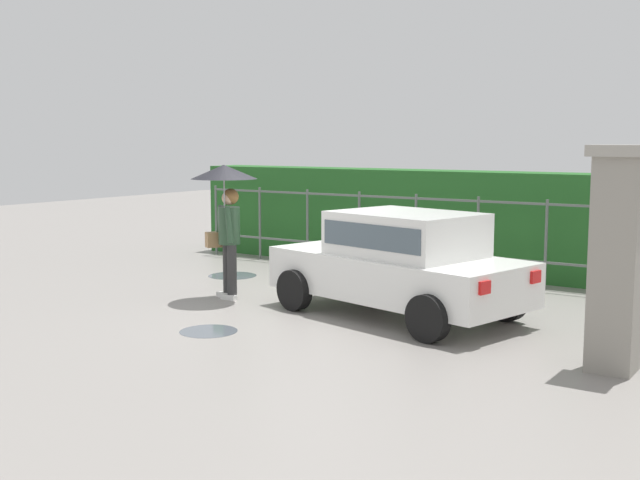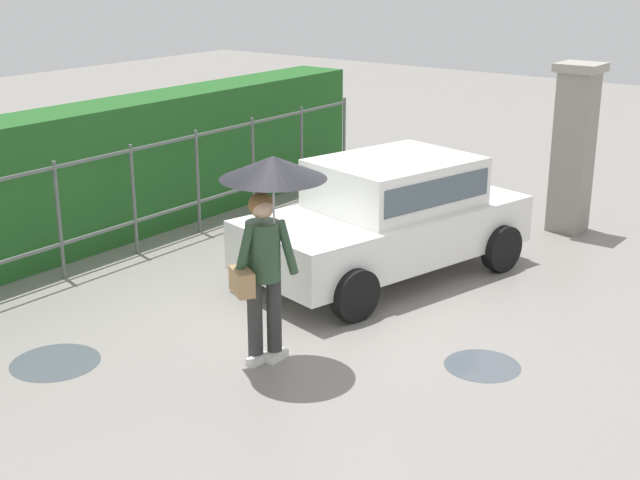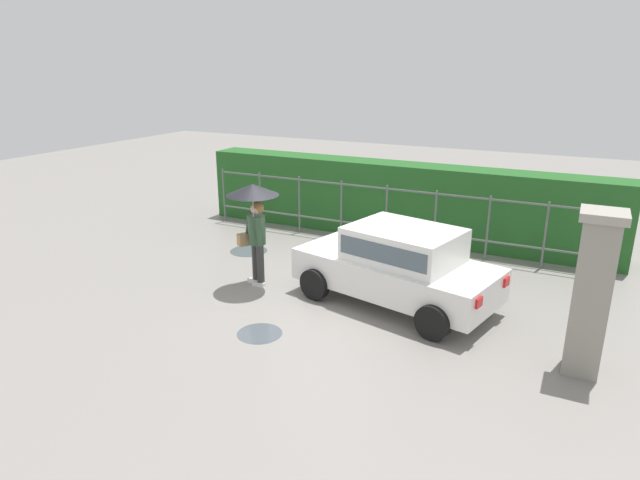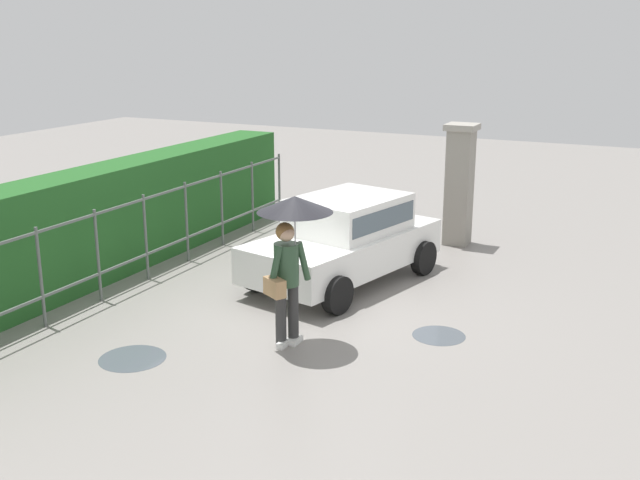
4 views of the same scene
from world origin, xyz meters
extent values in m
plane|color=gray|center=(0.00, 0.00, 0.00)|extent=(40.00, 40.00, 0.00)
cube|color=white|center=(1.54, 0.11, 0.58)|extent=(3.98, 2.45, 0.60)
cube|color=white|center=(1.68, 0.07, 1.18)|extent=(2.18, 1.84, 0.60)
cube|color=#4C5B66|center=(1.68, 0.07, 1.20)|extent=(2.04, 1.82, 0.33)
cylinder|color=black|center=(0.13, -0.42, 0.30)|extent=(0.63, 0.31, 0.60)
cylinder|color=black|center=(0.52, 1.21, 0.30)|extent=(0.63, 0.31, 0.60)
cylinder|color=black|center=(2.56, -1.00, 0.30)|extent=(0.63, 0.31, 0.60)
cylinder|color=black|center=(2.95, 0.64, 0.30)|extent=(0.63, 0.31, 0.60)
cube|color=red|center=(3.22, -0.86, 0.73)|extent=(0.10, 0.21, 0.16)
cube|color=red|center=(3.47, 0.21, 0.73)|extent=(0.10, 0.21, 0.16)
cylinder|color=#333333|center=(-1.14, -0.32, 0.43)|extent=(0.15, 0.15, 0.86)
cylinder|color=#333333|center=(-1.31, -0.22, 0.43)|extent=(0.15, 0.15, 0.86)
cube|color=white|center=(-1.17, -0.37, 0.04)|extent=(0.26, 0.10, 0.08)
cube|color=white|center=(-1.34, -0.27, 0.04)|extent=(0.26, 0.10, 0.08)
cylinder|color=#2D4C33|center=(-1.22, -0.27, 1.15)|extent=(0.34, 0.34, 0.58)
sphere|color=#DBAD89|center=(-1.22, -0.27, 1.58)|extent=(0.22, 0.22, 0.22)
sphere|color=olive|center=(-1.21, -0.25, 1.60)|extent=(0.25, 0.25, 0.25)
cylinder|color=#2D4C33|center=(-1.08, -0.45, 1.18)|extent=(0.24, 0.19, 0.56)
cylinder|color=#2D4C33|center=(-1.45, -0.23, 1.18)|extent=(0.24, 0.19, 0.56)
cylinder|color=#B2B2B7|center=(-1.21, -0.40, 1.50)|extent=(0.02, 0.02, 0.77)
cone|color=black|center=(-1.21, -0.40, 1.99)|extent=(1.01, 1.01, 0.22)
cube|color=tan|center=(-1.51, -0.24, 0.91)|extent=(0.31, 0.37, 0.24)
cube|color=gray|center=(4.75, -0.99, 1.15)|extent=(0.48, 0.48, 2.30)
cube|color=#9E998E|center=(4.75, -0.99, 2.36)|extent=(0.60, 0.60, 0.12)
cylinder|color=#59605B|center=(-0.98, 3.23, 0.75)|extent=(0.05, 0.05, 1.50)
cylinder|color=#59605B|center=(0.22, 3.23, 0.75)|extent=(0.05, 0.05, 1.50)
cylinder|color=#59605B|center=(1.43, 3.23, 0.75)|extent=(0.05, 0.05, 1.50)
cylinder|color=#59605B|center=(2.63, 3.23, 0.75)|extent=(0.05, 0.05, 1.50)
cylinder|color=#59605B|center=(3.83, 3.23, 0.75)|extent=(0.05, 0.05, 1.50)
cylinder|color=#59605B|center=(5.04, 3.23, 0.75)|extent=(0.05, 0.05, 1.50)
cube|color=#59605B|center=(0.22, 3.23, 1.42)|extent=(9.62, 0.03, 0.04)
cube|color=#59605B|center=(0.22, 3.23, 0.45)|extent=(9.62, 0.03, 0.04)
cube|color=#235B23|center=(0.22, 4.08, 0.95)|extent=(10.62, 0.90, 1.90)
cylinder|color=#4C545B|center=(-0.05, -2.09, 0.00)|extent=(0.76, 0.76, 0.00)
cylinder|color=#4C545B|center=(-2.55, 1.35, 0.00)|extent=(0.89, 0.89, 0.00)
camera|label=1|loc=(6.74, -9.59, 2.47)|focal=44.31mm
camera|label=2|loc=(-7.36, -5.58, 3.91)|focal=49.82mm
camera|label=3|loc=(4.47, -8.91, 4.28)|focal=30.58mm
camera|label=4|loc=(-9.86, -4.89, 4.22)|focal=42.81mm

